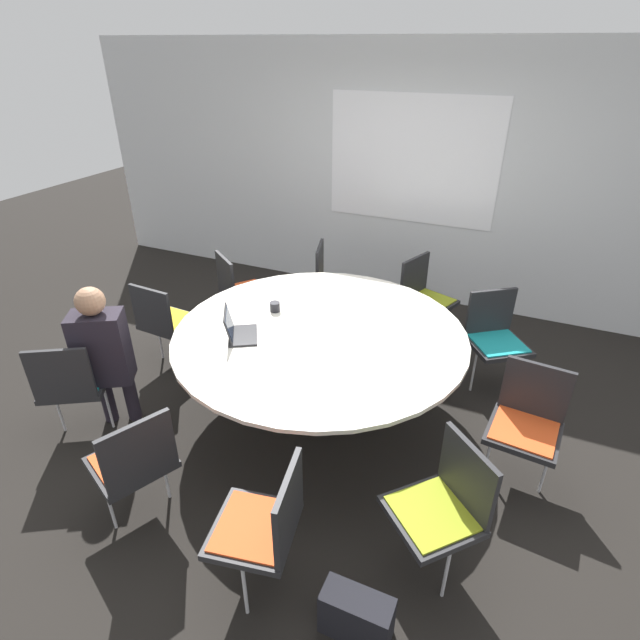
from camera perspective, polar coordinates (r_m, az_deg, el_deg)
name	(u,v)px	position (r m, az deg, el deg)	size (l,w,h in m)	color
ground_plane	(320,411)	(4.14, 0.00, -10.32)	(16.00, 16.00, 0.00)	black
wall_back	(411,179)	(5.63, 10.35, 15.61)	(8.00, 0.07, 2.70)	silver
conference_table	(320,343)	(3.76, 0.00, -2.59)	(2.18, 2.18, 0.75)	#333333
chair_0	(71,381)	(4.03, -26.55, -6.26)	(0.59, 0.59, 0.85)	#262628
chair_1	(134,459)	(3.21, -20.48, -14.69)	(0.57, 0.58, 0.85)	#262628
chair_2	(266,522)	(2.75, -6.25, -21.99)	(0.49, 0.51, 0.85)	#262628
chair_3	(444,502)	(2.89, 13.95, -19.59)	(0.61, 0.61, 0.85)	#262628
chair_4	(528,418)	(3.56, 22.64, -10.34)	(0.48, 0.46, 0.85)	#262628
chair_5	(495,334)	(4.41, 19.38, -1.49)	(0.60, 0.60, 0.85)	#262628
chair_6	(424,294)	(4.93, 11.80, 2.93)	(0.55, 0.56, 0.85)	#262628
chair_7	(332,278)	(5.16, 1.37, 4.85)	(0.53, 0.54, 0.85)	#262628
chair_8	(239,287)	(5.02, -9.25, 3.72)	(0.60, 0.60, 0.85)	#262628
chair_9	(165,319)	(4.60, -17.33, 0.16)	(0.47, 0.45, 0.85)	#262628
person_0	(103,350)	(3.92, -23.55, -3.15)	(0.42, 0.37, 1.20)	#231E28
laptop	(237,330)	(3.67, -9.49, -1.15)	(0.34, 0.37, 0.21)	#232326
coffee_cup	(275,307)	(3.99, -5.18, 1.52)	(0.08, 0.08, 0.08)	black
handbag	(356,616)	(2.90, 4.19, -30.64)	(0.36, 0.16, 0.28)	black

